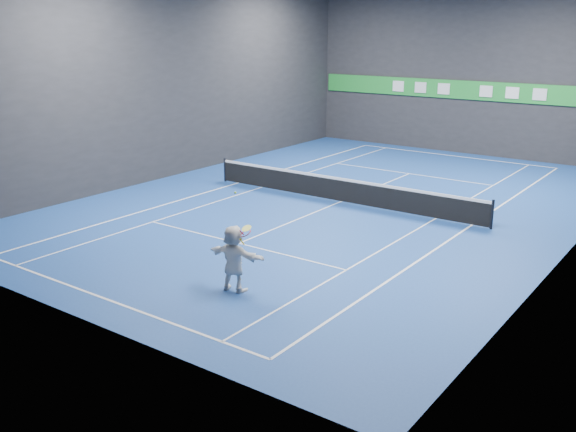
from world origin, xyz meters
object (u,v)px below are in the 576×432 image
Objects in this scene: player at (234,258)px; tennis_ball at (235,193)px; tennis_net at (341,189)px; tennis_racket at (245,234)px.

tennis_ball reaches higher than player.
tennis_net is at bearing -81.99° from player.
tennis_ball is 0.01× the size of tennis_net.
tennis_racket reaches higher than player.
tennis_ball is 0.11× the size of tennis_racket.
player is 9.76m from tennis_net.
tennis_ball reaches higher than tennis_net.
tennis_net is 9.87m from tennis_racket.
tennis_racket is (2.78, -9.41, 1.13)m from tennis_net.
player is 29.09× the size of tennis_ball.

